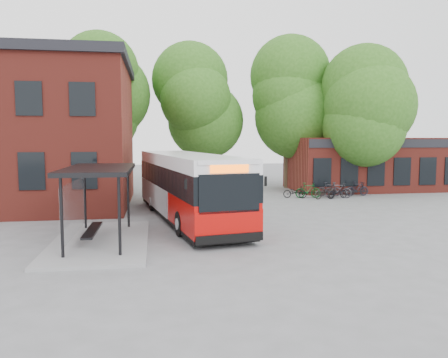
{
  "coord_description": "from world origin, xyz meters",
  "views": [
    {
      "loc": [
        -2.41,
        -17.73,
        3.92
      ],
      "look_at": [
        0.83,
        2.86,
        2.0
      ],
      "focal_mm": 35.0,
      "sensor_mm": 36.0,
      "label": 1
    }
  ],
  "objects": [
    {
      "name": "bike_rail",
      "position": [
        9.28,
        10.0,
        0.19
      ],
      "size": [
        5.2,
        0.1,
        0.38
      ],
      "primitive_type": null,
      "color": "black",
      "rests_on": "ground"
    },
    {
      "name": "ground",
      "position": [
        0.0,
        0.0,
        0.0
      ],
      "size": [
        100.0,
        100.0,
        0.0
      ],
      "primitive_type": "plane",
      "color": "slate"
    },
    {
      "name": "bicycle_6",
      "position": [
        11.41,
        10.64,
        0.44
      ],
      "size": [
        1.71,
        0.7,
        0.88
      ],
      "primitive_type": "imported",
      "rotation": [
        0.0,
        0.0,
        1.5
      ],
      "color": "black",
      "rests_on": "ground"
    },
    {
      "name": "bicycle_3",
      "position": [
        9.27,
        10.35,
        0.49
      ],
      "size": [
        1.67,
        0.66,
        0.98
      ],
      "primitive_type": "imported",
      "rotation": [
        0.0,
        0.0,
        1.45
      ],
      "color": "#25272E",
      "rests_on": "ground"
    },
    {
      "name": "tree_2",
      "position": [
        8.0,
        16.0,
        5.5
      ],
      "size": [
        7.92,
        7.92,
        11.0
      ],
      "primitive_type": null,
      "color": "#285717",
      "rests_on": "ground"
    },
    {
      "name": "tree_1",
      "position": [
        1.0,
        17.0,
        5.2
      ],
      "size": [
        7.92,
        7.92,
        10.4
      ],
      "primitive_type": null,
      "color": "#285717",
      "rests_on": "ground"
    },
    {
      "name": "bus_shelter",
      "position": [
        -4.5,
        -1.0,
        1.45
      ],
      "size": [
        3.6,
        7.0,
        2.9
      ],
      "primitive_type": null,
      "color": "black",
      "rests_on": "ground"
    },
    {
      "name": "city_bus",
      "position": [
        -0.91,
        3.38,
        1.59
      ],
      "size": [
        4.79,
        12.82,
        3.19
      ],
      "primitive_type": null,
      "rotation": [
        0.0,
        0.0,
        0.17
      ],
      "color": "#B40A07",
      "rests_on": "ground"
    },
    {
      "name": "tree_0",
      "position": [
        -6.0,
        16.0,
        5.5
      ],
      "size": [
        7.92,
        7.92,
        11.0
      ],
      "primitive_type": null,
      "color": "#285717",
      "rests_on": "ground"
    },
    {
      "name": "bicycle_1",
      "position": [
        7.58,
        9.81,
        0.51
      ],
      "size": [
        1.74,
        0.65,
        1.02
      ],
      "primitive_type": "imported",
      "rotation": [
        0.0,
        0.0,
        1.47
      ],
      "color": "#0A3F17",
      "rests_on": "ground"
    },
    {
      "name": "bicycle_0",
      "position": [
        6.71,
        9.92,
        0.4
      ],
      "size": [
        1.62,
        1.08,
        0.81
      ],
      "primitive_type": "imported",
      "rotation": [
        0.0,
        0.0,
        1.18
      ],
      "color": "black",
      "rests_on": "ground"
    },
    {
      "name": "bicycle_4",
      "position": [
        9.37,
        9.23,
        0.43
      ],
      "size": [
        1.72,
        1.04,
        0.85
      ],
      "primitive_type": "imported",
      "rotation": [
        0.0,
        0.0,
        1.89
      ],
      "color": "black",
      "rests_on": "ground"
    },
    {
      "name": "bicycle_5",
      "position": [
        9.55,
        9.49,
        0.53
      ],
      "size": [
        1.83,
        1.01,
        1.06
      ],
      "primitive_type": "imported",
      "rotation": [
        0.0,
        0.0,
        1.26
      ],
      "color": "#2E2D32",
      "rests_on": "ground"
    },
    {
      "name": "shop_row",
      "position": [
        15.0,
        14.0,
        2.0
      ],
      "size": [
        14.0,
        6.2,
        4.0
      ],
      "primitive_type": null,
      "color": "maroon",
      "rests_on": "ground"
    },
    {
      "name": "tree_3",
      "position": [
        13.0,
        12.0,
        4.64
      ],
      "size": [
        7.04,
        7.04,
        9.28
      ],
      "primitive_type": null,
      "color": "#285717",
      "rests_on": "ground"
    },
    {
      "name": "bicycle_7",
      "position": [
        11.29,
        10.3,
        0.5
      ],
      "size": [
        1.71,
        0.61,
        1.01
      ],
      "primitive_type": "imported",
      "rotation": [
        0.0,
        0.0,
        1.65
      ],
      "color": "black",
      "rests_on": "ground"
    },
    {
      "name": "bicycle_2",
      "position": [
        8.55,
        9.26,
        0.46
      ],
      "size": [
        1.87,
        1.18,
        0.93
      ],
      "primitive_type": "imported",
      "rotation": [
        0.0,
        0.0,
        1.92
      ],
      "color": "black",
      "rests_on": "ground"
    }
  ]
}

